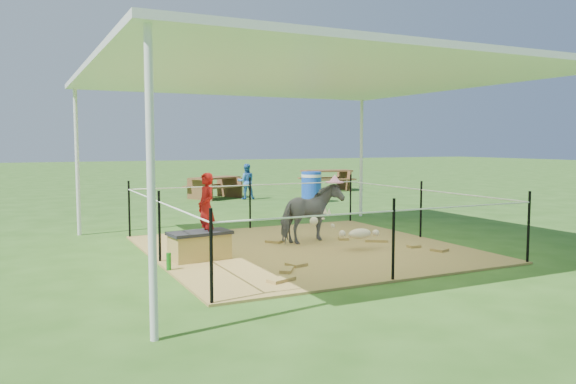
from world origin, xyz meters
name	(u,v)px	position (x,y,z in m)	size (l,w,h in m)	color
ground	(305,250)	(0.00, 0.00, 0.00)	(90.00, 90.00, 0.00)	#2D5919
hay_patch	(305,249)	(0.00, 0.00, 0.01)	(4.60, 4.60, 0.03)	brown
canopy_tent	(305,74)	(0.00, 0.00, 2.69)	(6.30, 6.30, 2.90)	silver
rope_fence	(305,208)	(0.00, 0.00, 0.64)	(4.54, 4.54, 1.00)	black
straw_bale	(200,247)	(-1.73, -0.15, 0.21)	(0.80, 0.40, 0.35)	olive
dark_cloth	(200,233)	(-1.73, -0.15, 0.41)	(0.85, 0.44, 0.04)	black
woman	(206,200)	(-1.63, -0.15, 0.86)	(0.35, 0.23, 0.95)	#B31211
green_bottle	(169,261)	(-2.28, -0.60, 0.14)	(0.06, 0.06, 0.22)	#186E18
pony	(311,213)	(0.32, 0.39, 0.51)	(0.52, 1.13, 0.96)	#4B4C50
pink_hat	(311,180)	(0.32, 0.39, 1.06)	(0.30, 0.30, 0.14)	#FF93C7
foal	(360,232)	(0.67, -0.51, 0.31)	(1.00, 0.55, 0.55)	beige
trash_barrel	(311,187)	(3.38, 6.06, 0.43)	(0.55, 0.55, 0.85)	blue
picnic_table_near	(215,188)	(1.34, 8.32, 0.32)	(1.54, 1.11, 0.64)	brown
picnic_table_far	(327,180)	(5.75, 9.34, 0.36)	(1.71, 1.23, 0.71)	brown
distant_person	(246,182)	(2.08, 7.66, 0.52)	(0.51, 0.40, 1.04)	#3474C4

